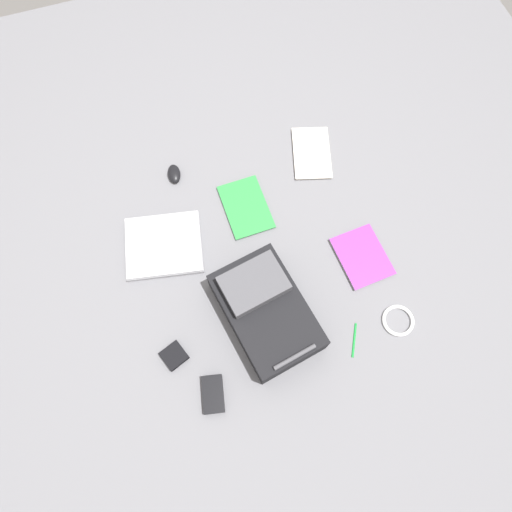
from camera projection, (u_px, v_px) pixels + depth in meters
name	position (u px, v px, depth m)	size (l,w,h in m)	color
ground_plane	(257.00, 255.00, 1.91)	(3.40, 3.40, 0.00)	slate
backpack	(265.00, 310.00, 1.75)	(0.36, 0.49, 0.18)	black
laptop	(164.00, 245.00, 1.91)	(0.37, 0.33, 0.03)	#929296
book_manual	(246.00, 207.00, 1.98)	(0.19, 0.27, 0.01)	silver
book_blue	(312.00, 153.00, 2.08)	(0.24, 0.31, 0.02)	silver
book_comic	(362.00, 257.00, 1.90)	(0.21, 0.26, 0.02)	silver
computer_mouse	(174.00, 174.00, 2.03)	(0.06, 0.09, 0.04)	black
cable_coil	(398.00, 321.00, 1.80)	(0.13, 0.13, 0.01)	silver
power_brick	(213.00, 394.00, 1.69)	(0.08, 0.14, 0.03)	black
pen_blue	(354.00, 340.00, 1.78)	(0.01, 0.01, 0.14)	#198C33
earbud_pouch	(174.00, 356.00, 1.75)	(0.09, 0.09, 0.03)	black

